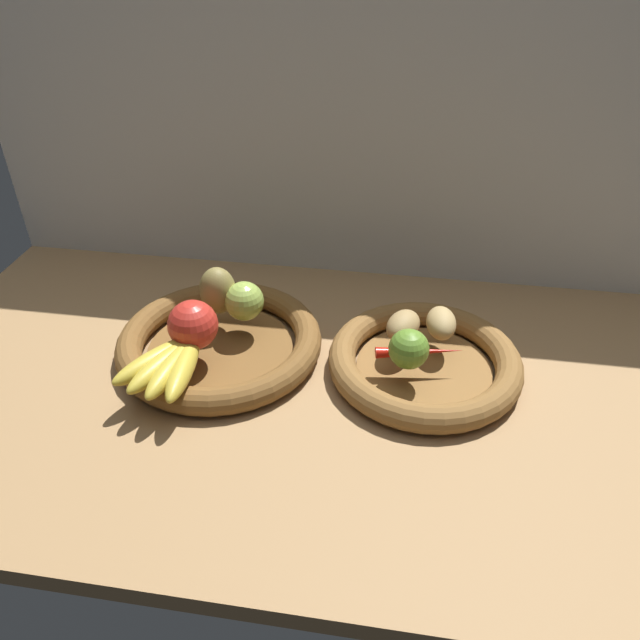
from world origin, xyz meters
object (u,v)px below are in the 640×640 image
object	(u,v)px
apple_red_front	(193,325)
lime_near	(409,349)
pear_brown	(218,291)
chili_pepper	(419,352)
fruit_bowl_left	(220,342)
banana_bunch_front	(170,363)
potato_back	(441,323)
potato_oblong	(403,326)
apple_green_back	(244,301)
fruit_bowl_right	(424,362)

from	to	relation	value
apple_red_front	lime_near	xyz separation A→B (cm)	(33.70, 0.17, -0.87)
pear_brown	chili_pepper	distance (cm)	35.25
fruit_bowl_left	banana_bunch_front	distance (cm)	12.70
potato_back	lime_near	bearing A→B (deg)	-118.98
pear_brown	lime_near	distance (cm)	34.04
apple_red_front	potato_back	distance (cm)	39.77
fruit_bowl_left	lime_near	world-z (taller)	lime_near
potato_back	chili_pepper	bearing A→B (deg)	-116.48
banana_bunch_front	pear_brown	bearing A→B (deg)	81.15
potato_oblong	potato_back	distance (cm)	6.31
apple_green_back	potato_oblong	bearing A→B (deg)	-3.08
fruit_bowl_left	potato_back	bearing A→B (deg)	7.50
lime_near	fruit_bowl_left	bearing A→B (deg)	172.34
fruit_bowl_right	apple_green_back	xyz separation A→B (cm)	(-30.61, 4.47, 5.70)
fruit_bowl_left	apple_red_front	distance (cm)	8.10
banana_bunch_front	potato_back	size ratio (longest dim) A/B	2.25
pear_brown	chili_pepper	bearing A→B (deg)	-11.92
potato_oblong	chili_pepper	bearing A→B (deg)	-59.33
fruit_bowl_left	pear_brown	size ratio (longest dim) A/B	4.01
banana_bunch_front	potato_back	world-z (taller)	potato_back
fruit_bowl_right	lime_near	world-z (taller)	lime_near
apple_green_back	apple_red_front	world-z (taller)	apple_red_front
lime_near	apple_green_back	bearing A→B (deg)	162.68
fruit_bowl_right	potato_back	xyz separation A→B (cm)	(2.17, 4.77, 4.57)
potato_oblong	potato_back	bearing A→B (deg)	15.95
apple_green_back	potato_oblong	size ratio (longest dim) A/B	0.91
apple_green_back	apple_red_front	xyz separation A→B (cm)	(-5.90, -8.84, 0.65)
fruit_bowl_left	apple_red_front	size ratio (longest dim) A/B	4.31
apple_green_back	banana_bunch_front	distance (cm)	17.56
potato_oblong	apple_green_back	bearing A→B (deg)	176.92
pear_brown	chili_pepper	world-z (taller)	pear_brown
apple_green_back	lime_near	bearing A→B (deg)	-17.32
fruit_bowl_left	potato_back	xyz separation A→B (cm)	(36.20, 4.77, 4.57)
pear_brown	potato_back	world-z (taller)	pear_brown
fruit_bowl_right	chili_pepper	world-z (taller)	chili_pepper
chili_pepper	lime_near	bearing A→B (deg)	-136.42
potato_back	lime_near	size ratio (longest dim) A/B	1.20
lime_near	chili_pepper	distance (cm)	3.73
fruit_bowl_right	pear_brown	world-z (taller)	pear_brown
banana_bunch_front	fruit_bowl_left	bearing A→B (deg)	70.61
apple_red_front	potato_oblong	bearing A→B (deg)	12.80
fruit_bowl_right	chili_pepper	size ratio (longest dim) A/B	2.26
fruit_bowl_left	fruit_bowl_right	world-z (taller)	same
fruit_bowl_right	lime_near	bearing A→B (deg)	-123.69
apple_red_front	banana_bunch_front	bearing A→B (deg)	-102.37
banana_bunch_front	chili_pepper	distance (cm)	38.20
apple_green_back	chili_pepper	xyz separation A→B (cm)	(29.53, -6.21, -2.42)
pear_brown	potato_back	bearing A→B (deg)	-1.14
apple_green_back	apple_red_front	bearing A→B (deg)	-123.69
pear_brown	potato_oblong	bearing A→B (deg)	-4.50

